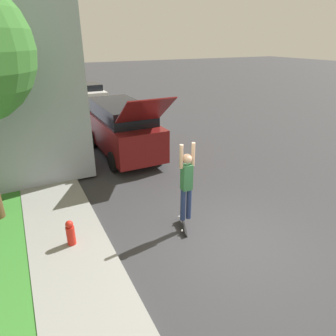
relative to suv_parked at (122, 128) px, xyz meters
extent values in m
plane|color=#333335|center=(0.36, -6.90, -1.16)|extent=(120.00, 120.00, 0.00)
cube|color=gray|center=(-3.24, -0.90, -1.11)|extent=(1.80, 80.00, 0.10)
cube|color=maroon|center=(0.00, -0.01, -0.23)|extent=(1.91, 4.81, 1.23)
cube|color=black|center=(0.00, 0.11, 0.70)|extent=(1.76, 3.76, 0.63)
cylinder|color=black|center=(-0.91, 1.48, -0.78)|extent=(0.24, 0.77, 0.77)
cylinder|color=black|center=(0.91, 1.48, -0.78)|extent=(0.24, 0.77, 0.77)
cylinder|color=black|center=(-0.91, -1.51, -0.78)|extent=(0.24, 0.77, 0.77)
cylinder|color=black|center=(0.91, -1.51, -0.78)|extent=(0.24, 0.77, 0.77)
cube|color=maroon|center=(0.00, -2.47, 1.22)|extent=(1.68, 1.39, 0.99)
cube|color=silver|center=(1.57, 12.60, -0.64)|extent=(1.83, 4.32, 0.73)
cube|color=black|center=(1.57, 12.49, -0.04)|extent=(1.61, 2.25, 0.45)
cylinder|color=black|center=(0.69, 13.89, -0.84)|extent=(0.20, 0.66, 0.66)
cylinder|color=black|center=(2.45, 13.89, -0.84)|extent=(0.20, 0.66, 0.66)
cylinder|color=black|center=(0.69, 11.30, -0.84)|extent=(0.20, 0.66, 0.66)
cylinder|color=black|center=(2.45, 11.30, -0.84)|extent=(0.20, 0.66, 0.66)
cylinder|color=navy|center=(-0.48, -5.92, -0.43)|extent=(0.13, 0.13, 0.85)
cylinder|color=navy|center=(-0.31, -5.92, -0.43)|extent=(0.13, 0.13, 0.85)
cube|color=#337042|center=(-0.39, -5.92, 0.33)|extent=(0.25, 0.20, 0.65)
sphere|color=tan|center=(-0.39, -5.92, 0.81)|extent=(0.24, 0.24, 0.24)
cylinder|color=tan|center=(-0.55, -5.92, 0.89)|extent=(0.09, 0.09, 0.58)
cylinder|color=tan|center=(-0.23, -5.92, 0.89)|extent=(0.09, 0.09, 0.58)
cube|color=black|center=(-0.41, -5.88, -1.05)|extent=(0.38, 0.76, 0.33)
cylinder|color=silver|center=(-0.42, -5.62, -0.96)|extent=(0.03, 0.06, 0.06)
cylinder|color=silver|center=(-0.34, -5.62, -1.11)|extent=(0.03, 0.06, 0.06)
cylinder|color=silver|center=(-0.59, -6.09, -1.05)|extent=(0.03, 0.06, 0.06)
cylinder|color=silver|center=(-0.50, -6.09, -1.20)|extent=(0.03, 0.06, 0.06)
cylinder|color=red|center=(-3.16, -5.34, -0.83)|extent=(0.20, 0.20, 0.47)
sphere|color=red|center=(-3.16, -5.34, -0.52)|extent=(0.18, 0.18, 0.18)
camera|label=1|loc=(-3.76, -11.54, 3.42)|focal=32.00mm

